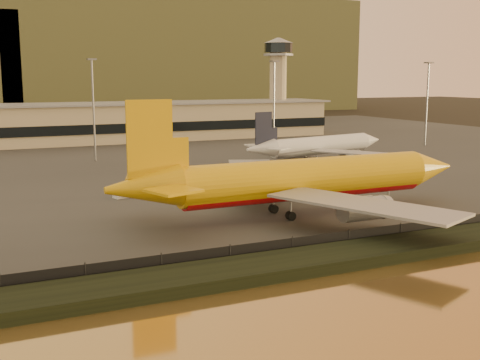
{
  "coord_description": "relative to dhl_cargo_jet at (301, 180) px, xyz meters",
  "views": [
    {
      "loc": [
        -40.32,
        -72.33,
        20.95
      ],
      "look_at": [
        -1.17,
        12.0,
        5.07
      ],
      "focal_mm": 45.0,
      "sensor_mm": 36.0,
      "label": 1
    }
  ],
  "objects": [
    {
      "name": "dhl_cargo_jet",
      "position": [
        0.0,
        0.0,
        0.0
      ],
      "size": [
        59.63,
        58.67,
        17.88
      ],
      "rotation": [
        0.0,
        0.0,
        0.0
      ],
      "color": "#DDA30B",
      "rests_on": "tarmac"
    },
    {
      "name": "embankment",
      "position": [
        -6.01,
        -22.51,
        -4.84
      ],
      "size": [
        320.0,
        7.0,
        1.4
      ],
      "primitive_type": "cube",
      "color": "black",
      "rests_on": "ground"
    },
    {
      "name": "terminal_building",
      "position": [
        -20.53,
        120.04,
        0.71
      ],
      "size": [
        202.0,
        25.0,
        12.6
      ],
      "color": "tan",
      "rests_on": "tarmac"
    },
    {
      "name": "gse_vehicle_white",
      "position": [
        -20.95,
        24.48,
        -4.38
      ],
      "size": [
        4.6,
        2.97,
        1.91
      ],
      "primitive_type": "cube",
      "rotation": [
        0.0,
        0.0,
        0.27
      ],
      "color": "silver",
      "rests_on": "tarmac"
    },
    {
      "name": "white_narrowbody_jet",
      "position": [
        34.71,
        49.9,
        -1.49
      ],
      "size": [
        44.68,
        42.97,
        12.9
      ],
      "rotation": [
        0.0,
        0.0,
        0.2
      ],
      "color": "silver",
      "rests_on": "tarmac"
    },
    {
      "name": "gse_vehicle_yellow",
      "position": [
        9.39,
        18.17,
        -4.36
      ],
      "size": [
        4.78,
        3.52,
        1.96
      ],
      "primitive_type": "cube",
      "rotation": [
        0.0,
        0.0,
        -0.4
      ],
      "color": "#DDA30B",
      "rests_on": "tarmac"
    },
    {
      "name": "apron_light_masts",
      "position": [
        8.99,
        69.49,
        10.16
      ],
      "size": [
        152.2,
        12.2,
        25.4
      ],
      "color": "slate",
      "rests_on": "tarmac"
    },
    {
      "name": "perimeter_fence",
      "position": [
        -6.01,
        -18.51,
        -4.24
      ],
      "size": [
        300.0,
        0.05,
        2.2
      ],
      "primitive_type": "cube",
      "color": "black",
      "rests_on": "tarmac"
    },
    {
      "name": "tarmac",
      "position": [
        -6.01,
        89.49,
        -5.44
      ],
      "size": [
        320.0,
        220.0,
        0.2
      ],
      "primitive_type": "cube",
      "color": "#2D2D2D",
      "rests_on": "ground"
    },
    {
      "name": "ground",
      "position": [
        -6.01,
        -5.51,
        -5.54
      ],
      "size": [
        900.0,
        900.0,
        0.0
      ],
      "primitive_type": "plane",
      "color": "black",
      "rests_on": "ground"
    },
    {
      "name": "control_tower",
      "position": [
        63.99,
        125.49,
        16.12
      ],
      "size": [
        11.2,
        11.2,
        35.5
      ],
      "color": "tan",
      "rests_on": "tarmac"
    }
  ]
}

